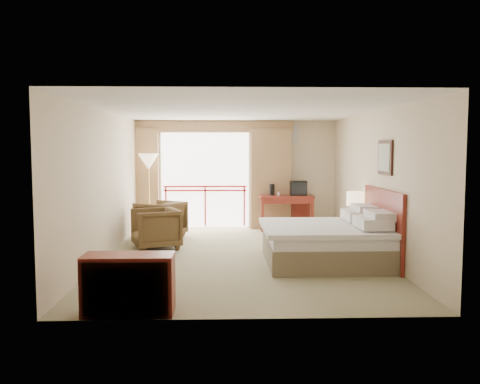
{
  "coord_description": "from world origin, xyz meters",
  "views": [
    {
      "loc": [
        -0.32,
        -9.33,
        2.0
      ],
      "look_at": [
        -0.01,
        0.4,
        1.17
      ],
      "focal_mm": 38.0,
      "sensor_mm": 36.0,
      "label": 1
    }
  ],
  "objects_px": {
    "side_table": "(157,227)",
    "nightstand": "(355,235)",
    "wastebasket": "(279,227)",
    "armchair_near": "(156,248)",
    "floor_lamp": "(149,165)",
    "bed": "(328,242)",
    "armchair_far": "(161,237)",
    "tv": "(298,188)",
    "table_lamp": "(355,199)",
    "dresser": "(129,284)",
    "desk": "(286,203)"
  },
  "relations": [
    {
      "from": "table_lamp",
      "to": "dresser",
      "type": "distance_m",
      "value": 5.53
    },
    {
      "from": "bed",
      "to": "armchair_far",
      "type": "xyz_separation_m",
      "value": [
        -3.26,
        2.66,
        -0.38
      ]
    },
    {
      "from": "bed",
      "to": "dresser",
      "type": "height_order",
      "value": "bed"
    },
    {
      "from": "armchair_far",
      "to": "table_lamp",
      "type": "bearing_deg",
      "value": 103.88
    },
    {
      "from": "nightstand",
      "to": "floor_lamp",
      "type": "distance_m",
      "value": 5.11
    },
    {
      "from": "armchair_far",
      "to": "side_table",
      "type": "relative_size",
      "value": 1.77
    },
    {
      "from": "desk",
      "to": "dresser",
      "type": "distance_m",
      "value": 6.9
    },
    {
      "from": "bed",
      "to": "nightstand",
      "type": "height_order",
      "value": "bed"
    },
    {
      "from": "side_table",
      "to": "dresser",
      "type": "height_order",
      "value": "dresser"
    },
    {
      "from": "tv",
      "to": "wastebasket",
      "type": "bearing_deg",
      "value": -150.81
    },
    {
      "from": "armchair_near",
      "to": "dresser",
      "type": "bearing_deg",
      "value": -16.9
    },
    {
      "from": "side_table",
      "to": "armchair_near",
      "type": "bearing_deg",
      "value": -84.2
    },
    {
      "from": "armchair_far",
      "to": "dresser",
      "type": "relative_size",
      "value": 0.84
    },
    {
      "from": "armchair_near",
      "to": "wastebasket",
      "type": "bearing_deg",
      "value": 103.7
    },
    {
      "from": "floor_lamp",
      "to": "side_table",
      "type": "bearing_deg",
      "value": -76.25
    },
    {
      "from": "bed",
      "to": "nightstand",
      "type": "distance_m",
      "value": 1.51
    },
    {
      "from": "nightstand",
      "to": "side_table",
      "type": "xyz_separation_m",
      "value": [
        -4.05,
        0.63,
        0.09
      ]
    },
    {
      "from": "table_lamp",
      "to": "floor_lamp",
      "type": "distance_m",
      "value": 4.95
    },
    {
      "from": "dresser",
      "to": "armchair_far",
      "type": "bearing_deg",
      "value": 92.96
    },
    {
      "from": "table_lamp",
      "to": "armchair_far",
      "type": "height_order",
      "value": "table_lamp"
    },
    {
      "from": "tv",
      "to": "table_lamp",
      "type": "bearing_deg",
      "value": -83.22
    },
    {
      "from": "tv",
      "to": "armchair_near",
      "type": "relative_size",
      "value": 0.44
    },
    {
      "from": "floor_lamp",
      "to": "bed",
      "type": "bearing_deg",
      "value": -43.53
    },
    {
      "from": "tv",
      "to": "floor_lamp",
      "type": "distance_m",
      "value": 3.68
    },
    {
      "from": "nightstand",
      "to": "table_lamp",
      "type": "bearing_deg",
      "value": 91.75
    },
    {
      "from": "bed",
      "to": "desk",
      "type": "distance_m",
      "value": 3.71
    },
    {
      "from": "wastebasket",
      "to": "side_table",
      "type": "xyz_separation_m",
      "value": [
        -2.73,
        -1.27,
        0.21
      ]
    },
    {
      "from": "desk",
      "to": "armchair_near",
      "type": "bearing_deg",
      "value": -137.17
    },
    {
      "from": "bed",
      "to": "dresser",
      "type": "bearing_deg",
      "value": -138.3
    },
    {
      "from": "wastebasket",
      "to": "side_table",
      "type": "distance_m",
      "value": 3.02
    },
    {
      "from": "side_table",
      "to": "nightstand",
      "type": "bearing_deg",
      "value": -8.78
    },
    {
      "from": "armchair_near",
      "to": "floor_lamp",
      "type": "distance_m",
      "value": 2.65
    },
    {
      "from": "tv",
      "to": "nightstand",
      "type": "bearing_deg",
      "value": -83.6
    },
    {
      "from": "armchair_far",
      "to": "tv",
      "type": "bearing_deg",
      "value": 138.61
    },
    {
      "from": "armchair_near",
      "to": "floor_lamp",
      "type": "relative_size",
      "value": 0.47
    },
    {
      "from": "nightstand",
      "to": "wastebasket",
      "type": "height_order",
      "value": "nightstand"
    },
    {
      "from": "armchair_near",
      "to": "desk",
      "type": "bearing_deg",
      "value": 108.57
    },
    {
      "from": "tv",
      "to": "side_table",
      "type": "xyz_separation_m",
      "value": [
        -3.25,
        -1.73,
        -0.68
      ]
    },
    {
      "from": "wastebasket",
      "to": "armchair_far",
      "type": "xyz_separation_m",
      "value": [
        -2.75,
        -0.51,
        -0.15
      ]
    },
    {
      "from": "armchair_far",
      "to": "armchair_near",
      "type": "relative_size",
      "value": 1.02
    },
    {
      "from": "wastebasket",
      "to": "dresser",
      "type": "bearing_deg",
      "value": -112.99
    },
    {
      "from": "nightstand",
      "to": "wastebasket",
      "type": "distance_m",
      "value": 2.31
    },
    {
      "from": "bed",
      "to": "table_lamp",
      "type": "height_order",
      "value": "table_lamp"
    },
    {
      "from": "nightstand",
      "to": "armchair_near",
      "type": "bearing_deg",
      "value": -179.92
    },
    {
      "from": "nightstand",
      "to": "wastebasket",
      "type": "xyz_separation_m",
      "value": [
        -1.32,
        1.9,
        -0.12
      ]
    },
    {
      "from": "nightstand",
      "to": "bed",
      "type": "bearing_deg",
      "value": -120.72
    },
    {
      "from": "table_lamp",
      "to": "tv",
      "type": "xyz_separation_m",
      "value": [
        -0.8,
        2.31,
        0.04
      ]
    },
    {
      "from": "bed",
      "to": "wastebasket",
      "type": "bearing_deg",
      "value": 99.07
    },
    {
      "from": "table_lamp",
      "to": "side_table",
      "type": "xyz_separation_m",
      "value": [
        -4.05,
        0.58,
        -0.64
      ]
    },
    {
      "from": "table_lamp",
      "to": "side_table",
      "type": "bearing_deg",
      "value": 171.91
    }
  ]
}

